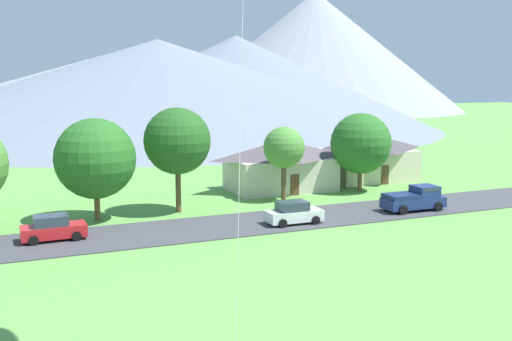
{
  "coord_description": "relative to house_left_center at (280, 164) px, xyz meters",
  "views": [
    {
      "loc": [
        -10.74,
        -8.67,
        10.79
      ],
      "look_at": [
        0.72,
        18.52,
        6.2
      ],
      "focal_mm": 41.52,
      "sensor_mm": 36.0,
      "label": 1
    }
  ],
  "objects": [
    {
      "name": "tree_far_right",
      "position": [
        6.83,
        -3.57,
        2.11
      ],
      "size": [
        5.84,
        5.84,
        7.56
      ],
      "color": "brown",
      "rests_on": "ground"
    },
    {
      "name": "house_left_center",
      "position": [
        0.0,
        0.0,
        0.0
      ],
      "size": [
        10.56,
        6.76,
        4.88
      ],
      "color": "beige",
      "rests_on": "ground"
    },
    {
      "name": "mountain_far_west_ridge",
      "position": [
        7.15,
        79.09,
        7.16
      ],
      "size": [
        123.06,
        123.06,
        19.37
      ],
      "primitive_type": "cone",
      "color": "slate",
      "rests_on": "ground"
    },
    {
      "name": "tree_near_right",
      "position": [
        -1.96,
        -4.85,
        2.23
      ],
      "size": [
        3.67,
        3.67,
        6.63
      ],
      "color": "brown",
      "rests_on": "ground"
    },
    {
      "name": "parked_car_red_west_end",
      "position": [
        -21.93,
        -10.85,
        -1.66
      ],
      "size": [
        4.24,
        2.15,
        1.68
      ],
      "color": "red",
      "rests_on": "road_strip"
    },
    {
      "name": "tree_near_left",
      "position": [
        -18.35,
        -6.02,
        2.27
      ],
      "size": [
        6.14,
        6.14,
        7.87
      ],
      "color": "brown",
      "rests_on": "ground"
    },
    {
      "name": "pickup_truck_navy_west_side",
      "position": [
        6.14,
        -12.87,
        -1.47
      ],
      "size": [
        5.25,
        2.43,
        1.99
      ],
      "color": "navy",
      "rests_on": "road_strip"
    },
    {
      "name": "parked_car_white_mid_west",
      "position": [
        -5.02,
        -13.0,
        -1.66
      ],
      "size": [
        4.22,
        2.13,
        1.68
      ],
      "color": "white",
      "rests_on": "road_strip"
    },
    {
      "name": "mountain_east_ridge",
      "position": [
        74.1,
        130.63,
        17.43
      ],
      "size": [
        100.27,
        100.27,
        39.92
      ],
      "primitive_type": "cone",
      "color": "#8E939E",
      "rests_on": "ground"
    },
    {
      "name": "mountain_west_ridge",
      "position": [
        28.55,
        86.44,
        8.08
      ],
      "size": [
        92.16,
        92.16,
        21.21
      ],
      "primitive_type": "cone",
      "color": "slate",
      "rests_on": "ground"
    },
    {
      "name": "mountain_central_ridge",
      "position": [
        10.55,
        104.84,
        7.44
      ],
      "size": [
        139.11,
        139.11,
        19.93
      ],
      "primitive_type": "cone",
      "color": "gray",
      "rests_on": "ground"
    },
    {
      "name": "house_right_center",
      "position": [
        11.13,
        1.89,
        0.07
      ],
      "size": [
        9.89,
        7.46,
        5.02
      ],
      "color": "beige",
      "rests_on": "ground"
    },
    {
      "name": "road_strip",
      "position": [
        -13.61,
        -11.6,
        -2.49
      ],
      "size": [
        160.0,
        6.8,
        0.08
      ],
      "primitive_type": "cube",
      "color": "#424247",
      "rests_on": "ground"
    },
    {
      "name": "tree_right_of_center",
      "position": [
        -11.84,
        -5.68,
        3.3
      ],
      "size": [
        5.39,
        5.39,
        8.54
      ],
      "color": "brown",
      "rests_on": "ground"
    }
  ]
}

